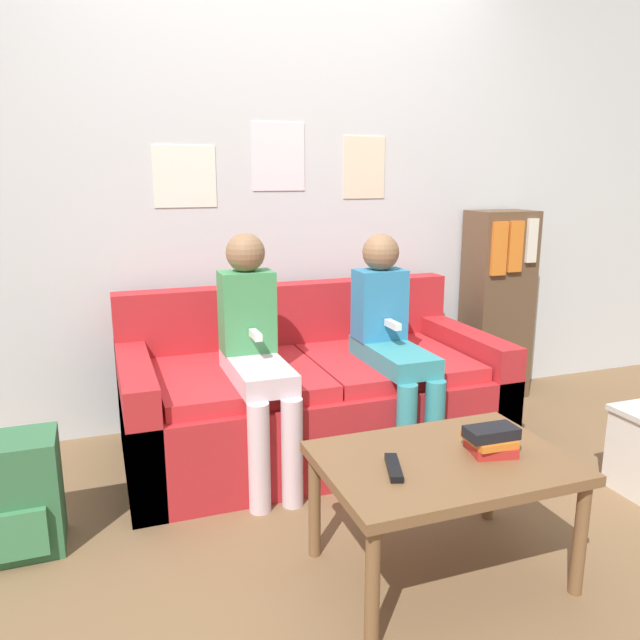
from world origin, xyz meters
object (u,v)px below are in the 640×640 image
tv_remote (394,468)px  bookshelf (497,304)px  couch (311,397)px  person_left (255,347)px  coffee_table (443,472)px  person_right (391,336)px  backpack (16,496)px

tv_remote → bookshelf: size_ratio=0.15×
couch → person_left: size_ratio=1.64×
couch → coffee_table: size_ratio=2.20×
couch → person_left: bearing=-148.4°
person_right → backpack: (-1.63, -0.27, -0.39)m
coffee_table → person_right: 0.98m
person_right → tv_remote: bearing=-115.7°
tv_remote → person_left: bearing=121.7°
person_left → backpack: (-0.97, -0.27, -0.40)m
coffee_table → person_left: person_left is taller
person_left → tv_remote: (0.21, -0.95, -0.17)m
bookshelf → backpack: (-2.63, -0.83, -0.36)m
couch → person_right: (0.34, -0.20, 0.33)m
coffee_table → person_left: bearing=114.0°
couch → backpack: (-1.30, -0.48, -0.05)m
couch → person_right: size_ratio=1.68×
coffee_table → person_left: (-0.41, 0.92, 0.23)m
couch → person_left: 0.52m
person_left → tv_remote: 0.98m
couch → bookshelf: bearing=15.1°
backpack → person_left: bearing=15.8°
coffee_table → backpack: backpack is taller
coffee_table → bookshelf: bearing=49.9°
tv_remote → bookshelf: bookshelf is taller
person_left → backpack: bearing=-164.2°
person_right → person_left: bearing=179.8°
couch → coffee_table: (0.08, -1.12, 0.11)m
person_left → tv_remote: person_left is taller
couch → coffee_table: bearing=-85.8°
couch → bookshelf: 1.41m
coffee_table → backpack: 1.53m
coffee_table → bookshelf: 1.95m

